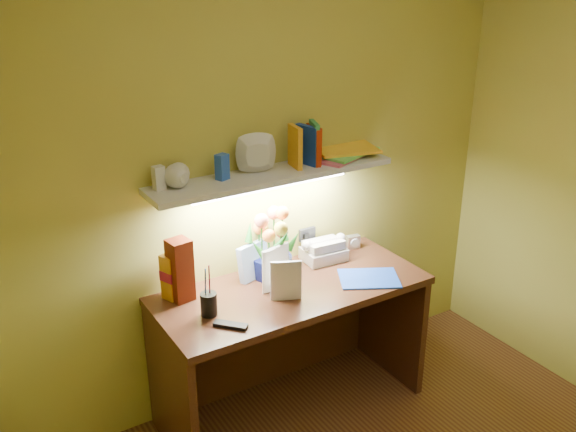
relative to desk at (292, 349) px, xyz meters
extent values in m
cube|color=#3E1C10|center=(0.00, 0.00, 0.00)|extent=(1.40, 0.60, 0.75)
cube|color=#BBBBC0|center=(0.55, 0.21, 0.41)|extent=(0.08, 0.05, 0.08)
cube|color=#571807|center=(-0.52, 0.18, 0.53)|extent=(0.12, 0.12, 0.32)
cylinder|color=black|center=(-0.47, -0.02, 0.47)|extent=(0.10, 0.10, 0.19)
cube|color=black|center=(-0.43, -0.17, 0.38)|extent=(0.14, 0.14, 0.02)
cube|color=blue|center=(0.39, -0.14, 0.38)|extent=(0.37, 0.34, 0.01)
imported|color=white|center=(-0.16, 0.01, 0.49)|extent=(0.17, 0.05, 0.23)
imported|color=silver|center=(-0.16, -0.06, 0.48)|extent=(0.14, 0.08, 0.21)
cube|color=silver|center=(0.00, 0.18, 0.93)|extent=(1.30, 0.25, 0.03)
imported|color=silver|center=(-0.48, 0.16, 0.98)|extent=(0.14, 0.14, 0.09)
imported|color=silver|center=(-0.50, 0.16, 0.99)|extent=(0.13, 0.13, 0.10)
imported|color=silver|center=(-0.09, 0.17, 0.96)|extent=(0.25, 0.25, 0.05)
cube|color=silver|center=(-0.57, 0.23, 1.00)|extent=(0.06, 0.05, 0.11)
cube|color=blue|center=(-0.26, 0.21, 1.00)|extent=(0.07, 0.06, 0.13)
cube|color=#A22509|center=(0.24, 0.18, 1.04)|extent=(0.04, 0.13, 0.19)
cube|color=orange|center=(0.13, 0.19, 1.05)|extent=(0.04, 0.13, 0.21)
cube|color=#113299|center=(0.21, 0.20, 1.04)|extent=(0.06, 0.15, 0.20)
cube|color=#2C884C|center=(0.25, 0.19, 1.05)|extent=(0.07, 0.14, 0.22)
cube|color=#A22509|center=(0.26, 0.20, 1.04)|extent=(0.05, 0.14, 0.19)
cube|color=#D35C7A|center=(0.42, 0.23, 0.95)|extent=(0.40, 0.35, 0.01)
cube|color=#66D55B|center=(0.47, 0.23, 0.96)|extent=(0.40, 0.35, 0.01)
cube|color=yellow|center=(0.48, 0.22, 0.97)|extent=(0.38, 0.31, 0.01)
camera|label=1|loc=(-1.52, -2.44, 1.95)|focal=40.00mm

